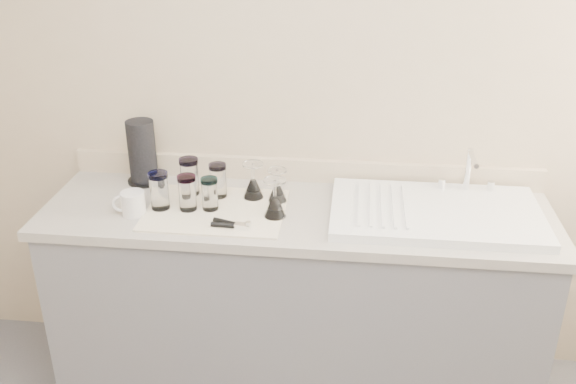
# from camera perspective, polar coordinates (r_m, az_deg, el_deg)

# --- Properties ---
(room_envelope) EXTENTS (3.54, 3.50, 2.52)m
(room_envelope) POSITION_cam_1_polar(r_m,az_deg,el_deg) (1.23, -4.62, 0.42)
(room_envelope) COLOR #59585E
(room_envelope) RESTS_ON ground
(counter_unit) EXTENTS (2.06, 0.62, 0.90)m
(counter_unit) POSITION_cam_1_polar(r_m,az_deg,el_deg) (2.82, 0.74, -9.71)
(counter_unit) COLOR slate
(counter_unit) RESTS_ON ground
(sink_unit) EXTENTS (0.82, 0.50, 0.22)m
(sink_unit) POSITION_cam_1_polar(r_m,az_deg,el_deg) (2.59, 13.04, -1.73)
(sink_unit) COLOR white
(sink_unit) RESTS_ON counter_unit
(dish_towel) EXTENTS (0.55, 0.42, 0.01)m
(dish_towel) POSITION_cam_1_polar(r_m,az_deg,el_deg) (2.59, -6.44, -1.59)
(dish_towel) COLOR white
(dish_towel) RESTS_ON counter_unit
(tumbler_cyan) EXTENTS (0.08, 0.08, 0.16)m
(tumbler_cyan) POSITION_cam_1_polar(r_m,az_deg,el_deg) (2.70, -8.75, 1.40)
(tumbler_cyan) COLOR white
(tumbler_cyan) RESTS_ON dish_towel
(tumbler_purple) EXTENTS (0.07, 0.07, 0.14)m
(tumbler_purple) POSITION_cam_1_polar(r_m,az_deg,el_deg) (2.67, -6.24, 1.05)
(tumbler_purple) COLOR white
(tumbler_purple) RESTS_ON dish_towel
(tumbler_magenta) EXTENTS (0.08, 0.08, 0.15)m
(tumbler_magenta) POSITION_cam_1_polar(r_m,az_deg,el_deg) (2.60, -11.38, 0.15)
(tumbler_magenta) COLOR white
(tumbler_magenta) RESTS_ON dish_towel
(tumbler_blue) EXTENTS (0.07, 0.07, 0.15)m
(tumbler_blue) POSITION_cam_1_polar(r_m,az_deg,el_deg) (2.57, -8.94, -0.04)
(tumbler_blue) COLOR white
(tumbler_blue) RESTS_ON dish_towel
(tumbler_lavender) EXTENTS (0.07, 0.07, 0.13)m
(tumbler_lavender) POSITION_cam_1_polar(r_m,az_deg,el_deg) (2.56, -6.97, -0.14)
(tumbler_lavender) COLOR white
(tumbler_lavender) RESTS_ON dish_towel
(goblet_back_left) EXTENTS (0.09, 0.09, 0.15)m
(goblet_back_left) POSITION_cam_1_polar(r_m,az_deg,el_deg) (2.66, -3.11, 0.56)
(goblet_back_left) COLOR white
(goblet_back_left) RESTS_ON dish_towel
(goblet_back_right) EXTENTS (0.08, 0.08, 0.14)m
(goblet_back_right) POSITION_cam_1_polar(r_m,az_deg,el_deg) (2.63, -0.95, 0.17)
(goblet_back_right) COLOR white
(goblet_back_right) RESTS_ON dish_towel
(goblet_front_right) EXTENTS (0.09, 0.09, 0.16)m
(goblet_front_right) POSITION_cam_1_polar(r_m,az_deg,el_deg) (2.50, -1.17, -1.06)
(goblet_front_right) COLOR white
(goblet_front_right) RESTS_ON dish_towel
(can_opener) EXTENTS (0.15, 0.07, 0.02)m
(can_opener) POSITION_cam_1_polar(r_m,az_deg,el_deg) (2.45, -5.07, -2.91)
(can_opener) COLOR silver
(can_opener) RESTS_ON dish_towel
(white_mug) EXTENTS (0.14, 0.11, 0.10)m
(white_mug) POSITION_cam_1_polar(r_m,az_deg,el_deg) (2.60, -13.66, -1.00)
(white_mug) COLOR silver
(white_mug) RESTS_ON counter_unit
(paper_towel_roll) EXTENTS (0.15, 0.15, 0.28)m
(paper_towel_roll) POSITION_cam_1_polar(r_m,az_deg,el_deg) (2.85, -12.83, 3.42)
(paper_towel_roll) COLOR black
(paper_towel_roll) RESTS_ON counter_unit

